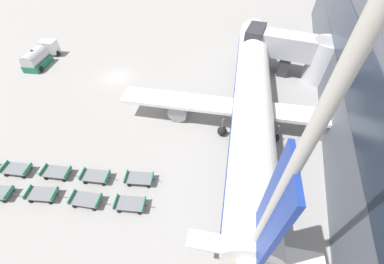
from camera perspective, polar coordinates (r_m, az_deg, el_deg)
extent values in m
plane|color=gray|center=(39.92, -17.71, 12.56)|extent=(500.00, 500.00, 0.00)
cube|color=#232D3D|center=(30.67, 34.18, 15.20)|extent=(0.12, 74.22, 5.00)
cylinder|color=silver|center=(40.95, 29.47, 14.67)|extent=(4.88, 4.88, 6.12)
cube|color=silver|center=(39.84, 22.65, 18.74)|extent=(10.85, 3.92, 3.20)
cube|color=#2D2D33|center=(40.04, 14.82, 20.79)|extent=(2.70, 5.02, 3.84)
cube|color=#38383D|center=(41.17, 21.44, 15.02)|extent=(1.78, 3.02, 2.92)
cylinder|color=white|center=(29.29, 14.49, 8.69)|extent=(9.16, 37.12, 4.30)
sphere|color=white|center=(45.50, 14.56, 22.53)|extent=(4.08, 4.08, 4.08)
cone|color=white|center=(18.06, 14.30, -28.38)|extent=(4.73, 5.66, 4.08)
cube|color=navy|center=(13.09, 19.05, -17.67)|extent=(0.71, 3.23, 7.31)
cube|color=white|center=(17.64, 14.73, -25.98)|extent=(8.93, 2.33, 0.24)
cube|color=white|center=(28.71, 14.14, 5.41)|extent=(31.71, 7.08, 0.44)
cylinder|color=gray|center=(31.97, 29.41, 1.67)|extent=(2.81, 3.48, 2.41)
cylinder|color=gray|center=(30.26, -3.03, 6.08)|extent=(2.81, 3.48, 2.41)
cube|color=navy|center=(29.74, 14.23, 7.54)|extent=(8.75, 33.48, 0.77)
cylinder|color=#56565B|center=(40.03, 14.00, 16.06)|extent=(0.24, 0.24, 1.91)
sphere|color=black|center=(40.50, 13.76, 14.90)|extent=(1.13, 1.13, 1.13)
cylinder|color=#56565B|center=(28.25, 19.83, 0.03)|extent=(0.24, 0.24, 1.91)
sphere|color=black|center=(28.91, 19.37, -1.29)|extent=(1.13, 1.13, 1.13)
cylinder|color=#56565B|center=(27.59, 7.46, 1.67)|extent=(0.24, 0.24, 1.91)
sphere|color=black|center=(28.26, 7.28, 0.28)|extent=(1.13, 1.13, 1.13)
cube|color=white|center=(50.46, -31.31, 17.23)|extent=(2.91, 2.28, 2.10)
cube|color=#236B4C|center=(47.98, -33.25, 13.71)|extent=(3.44, 5.03, 1.08)
cylinder|color=#B7BABC|center=(47.54, -33.78, 14.79)|extent=(3.04, 4.74, 2.25)
sphere|color=#333338|center=(47.10, -34.35, 15.92)|extent=(0.44, 0.44, 0.44)
sphere|color=black|center=(49.96, -29.81, 16.23)|extent=(0.90, 0.90, 0.90)
sphere|color=black|center=(51.42, -32.16, 16.01)|extent=(0.90, 0.90, 0.90)
sphere|color=black|center=(46.35, -32.81, 12.75)|extent=(0.90, 0.90, 0.90)
sphere|color=black|center=(47.92, -35.20, 12.60)|extent=(0.90, 0.90, 0.90)
cube|color=#237F56|center=(28.63, -38.01, -11.43)|extent=(0.37, 1.42, 0.32)
cube|color=#333338|center=(28.61, -37.12, -11.97)|extent=(0.70, 0.20, 0.06)
sphere|color=black|center=(29.08, -38.67, -12.89)|extent=(0.36, 0.36, 0.36)
sphere|color=black|center=(29.47, -37.42, -10.98)|extent=(0.36, 0.36, 0.36)
cube|color=slate|center=(27.04, -32.61, -12.49)|extent=(2.99, 2.05, 0.10)
cube|color=#237F56|center=(26.17, -30.37, -12.73)|extent=(0.42, 1.41, 0.32)
cube|color=#237F56|center=(27.64, -35.06, -11.76)|extent=(0.42, 1.41, 0.32)
cube|color=#333338|center=(26.22, -29.37, -13.27)|extent=(0.69, 0.23, 0.06)
sphere|color=black|center=(26.57, -31.15, -14.36)|extent=(0.36, 0.36, 0.36)
sphere|color=black|center=(27.04, -30.04, -12.20)|extent=(0.36, 0.36, 0.36)
sphere|color=black|center=(27.63, -34.53, -13.59)|extent=(0.36, 0.36, 0.36)
sphere|color=black|center=(28.08, -33.38, -11.54)|extent=(0.36, 0.36, 0.36)
cube|color=slate|center=(24.77, -24.38, -14.64)|extent=(2.93, 1.87, 0.10)
cube|color=#237F56|center=(24.02, -21.72, -15.09)|extent=(0.32, 1.43, 0.32)
cube|color=#237F56|center=(25.24, -27.18, -13.69)|extent=(0.32, 1.43, 0.32)
cube|color=#333338|center=(24.13, -20.66, -15.69)|extent=(0.70, 0.17, 0.06)
sphere|color=black|center=(24.43, -22.73, -16.78)|extent=(0.36, 0.36, 0.36)
sphere|color=black|center=(24.89, -21.56, -14.39)|extent=(0.36, 0.36, 0.36)
sphere|color=black|center=(25.31, -26.65, -15.71)|extent=(0.36, 0.36, 0.36)
sphere|color=black|center=(25.74, -25.42, -13.44)|extent=(0.36, 0.36, 0.36)
cube|color=slate|center=(23.23, -14.80, -16.40)|extent=(2.98, 2.01, 0.10)
cube|color=#237F56|center=(22.70, -11.60, -16.62)|extent=(0.40, 1.42, 0.32)
cube|color=#237F56|center=(23.46, -18.08, -15.64)|extent=(0.40, 1.42, 0.32)
cube|color=#333338|center=(22.91, -10.49, -17.14)|extent=(0.70, 0.21, 0.06)
sphere|color=black|center=(23.05, -12.67, -18.50)|extent=(0.36, 0.36, 0.36)
sphere|color=black|center=(23.56, -11.93, -15.86)|extent=(0.36, 0.36, 0.36)
sphere|color=black|center=(23.59, -17.35, -17.75)|extent=(0.36, 0.36, 0.36)
sphere|color=black|center=(24.09, -16.47, -15.20)|extent=(0.36, 0.36, 0.36)
cube|color=slate|center=(30.49, -36.79, -7.15)|extent=(2.95, 1.92, 0.10)
cube|color=#237F56|center=(29.51, -35.04, -7.34)|extent=(0.35, 1.43, 0.32)
cube|color=#237F56|center=(31.23, -38.77, -6.49)|extent=(0.35, 1.43, 0.32)
cube|color=#333338|center=(29.49, -34.19, -7.86)|extent=(0.70, 0.19, 0.06)
sphere|color=black|center=(29.89, -35.72, -8.80)|extent=(0.36, 0.36, 0.36)
sphere|color=black|center=(30.37, -34.54, -7.01)|extent=(0.36, 0.36, 0.36)
sphere|color=black|center=(31.13, -38.40, -8.13)|extent=(0.36, 0.36, 0.36)
sphere|color=black|center=(31.59, -37.22, -6.42)|extent=(0.36, 0.36, 0.36)
cube|color=slate|center=(27.99, -30.06, -8.35)|extent=(2.95, 1.93, 0.10)
cube|color=#237F56|center=(27.12, -27.91, -8.55)|extent=(0.35, 1.43, 0.32)
cube|color=#237F56|center=(28.59, -32.40, -7.64)|extent=(0.35, 1.43, 0.32)
cube|color=#333338|center=(27.17, -26.98, -9.10)|extent=(0.70, 0.19, 0.06)
sphere|color=black|center=(27.48, -28.72, -10.15)|extent=(0.36, 0.36, 0.36)
sphere|color=black|center=(28.01, -27.61, -8.15)|extent=(0.36, 0.36, 0.36)
sphere|color=black|center=(28.54, -31.94, -9.43)|extent=(0.36, 0.36, 0.36)
sphere|color=black|center=(29.05, -30.80, -7.53)|extent=(0.36, 0.36, 0.36)
cube|color=slate|center=(25.94, -22.40, -9.78)|extent=(2.96, 1.95, 0.10)
cube|color=#237F56|center=(25.23, -19.82, -9.97)|extent=(0.36, 1.43, 0.32)
cube|color=#237F56|center=(26.38, -25.11, -9.05)|extent=(0.36, 1.43, 0.32)
cube|color=#333338|center=(25.34, -18.82, -10.53)|extent=(0.70, 0.20, 0.06)
sphere|color=black|center=(25.55, -20.74, -11.69)|extent=(0.36, 0.36, 0.36)
sphere|color=black|center=(26.12, -19.78, -9.49)|extent=(0.36, 0.36, 0.36)
sphere|color=black|center=(26.38, -24.55, -10.97)|extent=(0.36, 0.36, 0.36)
sphere|color=black|center=(26.93, -23.52, -8.86)|extent=(0.36, 0.36, 0.36)
cube|color=slate|center=(24.47, -12.68, -10.84)|extent=(2.99, 2.04, 0.10)
cube|color=#237F56|center=(23.99, -9.67, -10.88)|extent=(0.42, 1.42, 0.32)
cube|color=#237F56|center=(24.67, -15.77, -10.24)|extent=(0.42, 1.42, 0.32)
cube|color=#333338|center=(24.18, -8.65, -11.40)|extent=(0.69, 0.22, 0.06)
sphere|color=black|center=(24.24, -10.65, -12.75)|extent=(0.36, 0.36, 0.36)
sphere|color=black|center=(24.86, -10.07, -10.37)|extent=(0.36, 0.36, 0.36)
sphere|color=black|center=(24.73, -15.05, -12.25)|extent=(0.36, 0.36, 0.36)
sphere|color=black|center=(25.34, -14.34, -9.93)|extent=(0.36, 0.36, 0.36)
cylinder|color=#ADA89E|center=(10.02, 23.60, -7.87)|extent=(0.54, 0.54, 26.18)
cube|color=yellow|center=(25.24, 11.35, -10.15)|extent=(3.51, 24.00, 0.01)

